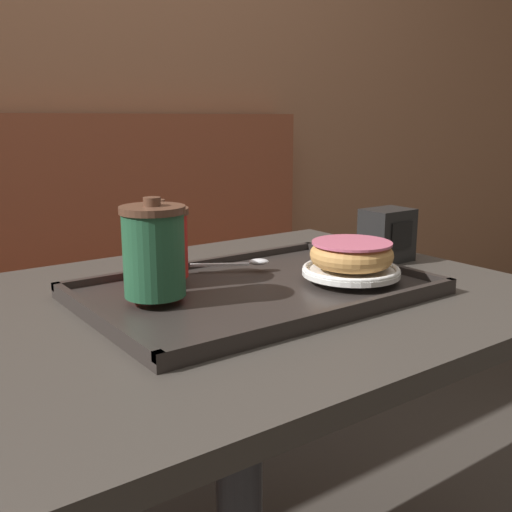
{
  "coord_description": "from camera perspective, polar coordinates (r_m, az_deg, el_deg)",
  "views": [
    {
      "loc": [
        -0.51,
        -0.75,
        0.99
      ],
      "look_at": [
        0.02,
        -0.02,
        0.78
      ],
      "focal_mm": 42.0,
      "sensor_mm": 36.0,
      "label": 1
    }
  ],
  "objects": [
    {
      "name": "donut_chocolate_glazed",
      "position": [
        0.98,
        9.09,
        0.2
      ],
      "size": [
        0.14,
        0.14,
        0.04
      ],
      "color": "tan",
      "rests_on": "plate_with_chocolate_donut"
    },
    {
      "name": "serving_tray",
      "position": [
        0.94,
        -0.0,
        -3.36
      ],
      "size": [
        0.53,
        0.36,
        0.02
      ],
      "color": "#282321",
      "rests_on": "cafe_table"
    },
    {
      "name": "booth_bench",
      "position": [
        1.88,
        -12.63,
        -8.22
      ],
      "size": [
        1.5,
        0.44,
        1.0
      ],
      "color": "brown",
      "rests_on": "ground_plane"
    },
    {
      "name": "coffee_cup_rear",
      "position": [
        0.96,
        -9.32,
        1.33
      ],
      "size": [
        0.1,
        0.1,
        0.12
      ],
      "color": "red",
      "rests_on": "serving_tray"
    },
    {
      "name": "spoon",
      "position": [
        1.04,
        -0.75,
        -0.63
      ],
      "size": [
        0.12,
        0.08,
        0.01
      ],
      "rotation": [
        0.0,
        0.0,
        5.74
      ],
      "color": "silver",
      "rests_on": "serving_tray"
    },
    {
      "name": "coffee_cup_front",
      "position": [
        0.85,
        -9.56,
        0.45
      ],
      "size": [
        0.09,
        0.09,
        0.14
      ],
      "color": "#235638",
      "rests_on": "serving_tray"
    },
    {
      "name": "cafe_table",
      "position": [
        1.01,
        -1.67,
        -12.5
      ],
      "size": [
        0.94,
        0.73,
        0.71
      ],
      "color": "#38332D",
      "rests_on": "ground_plane"
    },
    {
      "name": "napkin_dispenser",
      "position": [
        1.19,
        12.38,
        1.97
      ],
      "size": [
        0.09,
        0.07,
        0.1
      ],
      "color": "black",
      "rests_on": "cafe_table"
    },
    {
      "name": "wall_behind",
      "position": [
        1.93,
        -21.62,
        18.47
      ],
      "size": [
        8.0,
        0.05,
        2.4
      ],
      "color": "#9E6B4C",
      "rests_on": "ground_plane"
    },
    {
      "name": "plate_with_chocolate_donut",
      "position": [
        0.98,
        9.03,
        -1.38
      ],
      "size": [
        0.16,
        0.16,
        0.01
      ],
      "color": "white",
      "rests_on": "serving_tray"
    }
  ]
}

